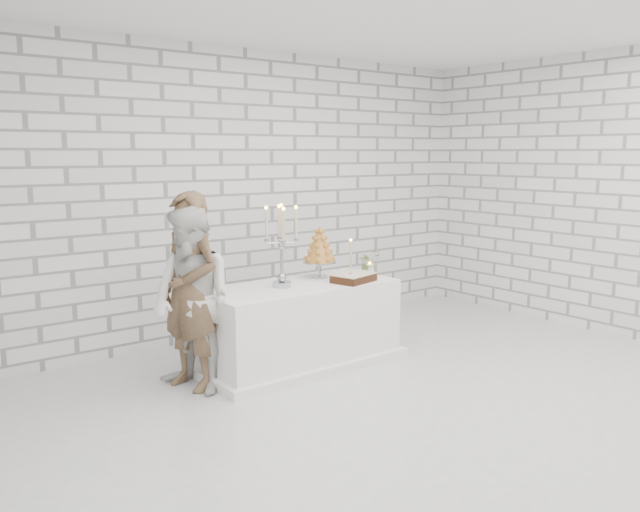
# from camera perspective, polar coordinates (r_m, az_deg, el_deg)

# --- Properties ---
(ground) EXTENTS (6.00, 5.00, 0.01)m
(ground) POSITION_cam_1_polar(r_m,az_deg,el_deg) (5.32, 8.43, -12.33)
(ground) COLOR silver
(ground) RESTS_ON ground
(ceiling) EXTENTS (6.00, 5.00, 0.01)m
(ceiling) POSITION_cam_1_polar(r_m,az_deg,el_deg) (5.07, 9.27, 21.12)
(ceiling) COLOR white
(ceiling) RESTS_ON ground
(wall_back) EXTENTS (6.00, 0.01, 3.00)m
(wall_back) POSITION_cam_1_polar(r_m,az_deg,el_deg) (6.93, -6.40, 5.45)
(wall_back) COLOR white
(wall_back) RESTS_ON ground
(wall_right) EXTENTS (0.01, 5.00, 3.00)m
(wall_right) POSITION_cam_1_polar(r_m,az_deg,el_deg) (7.44, 25.01, 4.90)
(wall_right) COLOR white
(wall_right) RESTS_ON ground
(cake_table) EXTENTS (1.80, 0.80, 0.75)m
(cake_table) POSITION_cam_1_polar(r_m,az_deg,el_deg) (5.97, -1.85, -6.06)
(cake_table) COLOR white
(cake_table) RESTS_ON ground
(groom) EXTENTS (0.54, 0.68, 1.63)m
(groom) POSITION_cam_1_polar(r_m,az_deg,el_deg) (5.39, -11.41, -3.07)
(groom) COLOR brown
(groom) RESTS_ON ground
(bride) EXTENTS (0.76, 0.87, 1.52)m
(bride) POSITION_cam_1_polar(r_m,az_deg,el_deg) (5.31, -11.18, -3.86)
(bride) COLOR white
(bride) RESTS_ON ground
(candelabra) EXTENTS (0.38, 0.38, 0.75)m
(candelabra) POSITION_cam_1_polar(r_m,az_deg,el_deg) (5.72, -3.42, 0.92)
(candelabra) COLOR #A0A0AA
(candelabra) RESTS_ON cake_table
(croquembouche) EXTENTS (0.33, 0.33, 0.50)m
(croquembouche) POSITION_cam_1_polar(r_m,az_deg,el_deg) (6.16, -0.04, 0.37)
(croquembouche) COLOR #A36A2D
(croquembouche) RESTS_ON cake_table
(chocolate_cake) EXTENTS (0.43, 0.35, 0.08)m
(chocolate_cake) POSITION_cam_1_polar(r_m,az_deg,el_deg) (6.00, 2.99, -1.91)
(chocolate_cake) COLOR black
(chocolate_cake) RESTS_ON cake_table
(pillar_candle) EXTENTS (0.10, 0.10, 0.12)m
(pillar_candle) POSITION_cam_1_polar(r_m,az_deg,el_deg) (6.28, 4.41, -1.24)
(pillar_candle) COLOR white
(pillar_candle) RESTS_ON cake_table
(extra_taper) EXTENTS (0.07, 0.07, 0.32)m
(extra_taper) POSITION_cam_1_polar(r_m,az_deg,el_deg) (6.43, 2.72, -0.08)
(extra_taper) COLOR beige
(extra_taper) RESTS_ON cake_table
(flowers) EXTENTS (0.25, 0.22, 0.26)m
(flowers) POSITION_cam_1_polar(r_m,az_deg,el_deg) (6.31, 4.35, -0.57)
(flowers) COLOR #58783E
(flowers) RESTS_ON cake_table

